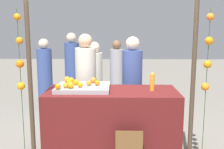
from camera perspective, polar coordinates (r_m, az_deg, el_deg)
stall_counter at (r=3.90m, az=-0.04°, el=-10.07°), size 1.84×0.80×0.93m
orange_tray at (r=3.83m, az=-6.13°, el=-2.77°), size 0.75×0.61×0.06m
orange_0 at (r=3.62m, az=-11.43°, el=-2.53°), size 0.08×0.08×0.08m
orange_1 at (r=3.70m, az=-6.75°, el=-2.16°), size 0.07×0.07×0.07m
orange_2 at (r=3.99m, az=-8.68°, el=-1.23°), size 0.09×0.09×0.09m
orange_3 at (r=3.89m, az=-9.07°, el=-1.57°), size 0.08×0.08×0.08m
orange_4 at (r=3.85m, az=-7.68°, el=-1.64°), size 0.08×0.08×0.08m
orange_5 at (r=4.06m, az=-9.55°, el=-1.04°), size 0.09×0.09×0.09m
orange_6 at (r=3.80m, az=-3.16°, el=-1.78°), size 0.07×0.07×0.07m
orange_7 at (r=3.66m, az=-8.78°, el=-2.25°), size 0.09×0.09×0.09m
orange_8 at (r=3.69m, az=-9.80°, el=-2.26°), size 0.07×0.07×0.07m
orange_9 at (r=3.97m, az=-3.95°, el=-1.20°), size 0.09×0.09×0.09m
orange_10 at (r=3.79m, az=-4.94°, el=-1.81°), size 0.08×0.08×0.08m
juice_bottle at (r=3.77m, az=8.55°, el=-1.62°), size 0.06×0.06×0.25m
vendor_left at (r=4.51m, az=-5.54°, el=-2.99°), size 0.34×0.34×1.70m
vendor_right at (r=4.53m, az=4.28°, el=-3.21°), size 0.33×0.33×1.66m
crowd_person_0 at (r=6.39m, az=-8.46°, el=0.67°), size 0.34×0.34×1.69m
crowd_person_1 at (r=5.20m, az=-3.73°, el=-2.12°), size 0.31×0.31×1.54m
crowd_person_2 at (r=6.22m, az=0.96°, el=-0.19°), size 0.31×0.31×1.52m
crowd_person_3 at (r=5.92m, az=-14.04°, el=-0.77°), size 0.32×0.32×1.57m
canopy_post_left at (r=3.48m, az=-16.93°, el=-2.81°), size 0.06×0.06×2.11m
canopy_post_right at (r=3.44m, az=16.76°, el=-2.95°), size 0.06×0.06×2.11m
garland_strand_left at (r=3.44m, az=-19.02°, el=3.20°), size 0.10×0.11×2.02m
garland_strand_right at (r=3.40m, az=19.68°, el=3.53°), size 0.10×0.11×2.02m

